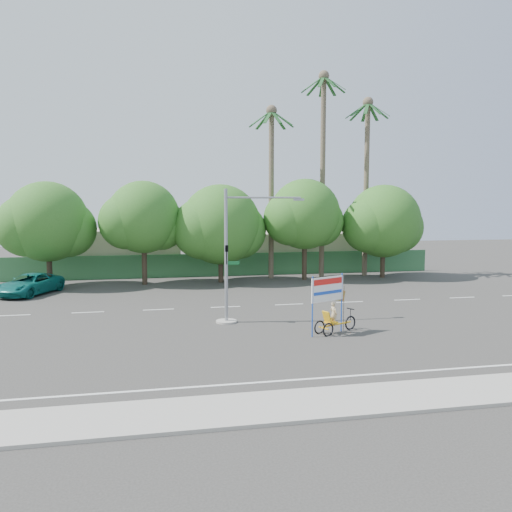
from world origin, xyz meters
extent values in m
plane|color=#33302D|center=(0.00, 0.00, 0.00)|extent=(120.00, 120.00, 0.00)
cube|color=gray|center=(0.00, -7.50, 0.06)|extent=(50.00, 2.40, 0.12)
cube|color=#336B3D|center=(0.00, 21.50, 1.00)|extent=(38.00, 0.08, 2.00)
cube|color=#C3B89B|center=(-10.00, 26.00, 2.00)|extent=(12.00, 8.00, 4.00)
cube|color=#C3B89B|center=(8.00, 26.00, 1.80)|extent=(14.00, 8.00, 3.60)
cylinder|color=#473828|center=(-14.00, 18.00, 1.76)|extent=(0.40, 0.40, 3.52)
sphere|color=#255418|center=(-14.00, 18.00, 4.96)|extent=(6.00, 6.00, 6.00)
sphere|color=#255418|center=(-12.65, 18.30, 4.40)|extent=(4.32, 4.32, 4.32)
sphere|color=#255418|center=(-15.35, 17.75, 4.64)|extent=(4.56, 4.56, 4.56)
cylinder|color=#473828|center=(-7.00, 18.00, 1.87)|extent=(0.40, 0.40, 3.74)
sphere|color=#255418|center=(-7.00, 18.00, 5.27)|extent=(5.60, 5.60, 5.60)
sphere|color=#255418|center=(-5.74, 18.30, 4.68)|extent=(4.03, 4.03, 4.03)
sphere|color=#255418|center=(-8.26, 17.75, 4.93)|extent=(4.26, 4.26, 4.26)
cylinder|color=#473828|center=(-1.00, 18.00, 1.65)|extent=(0.40, 0.40, 3.30)
sphere|color=#255418|center=(-1.00, 18.00, 4.65)|extent=(6.40, 6.40, 6.40)
sphere|color=#255418|center=(0.44, 18.30, 4.12)|extent=(4.61, 4.61, 4.61)
sphere|color=#255418|center=(-2.44, 17.75, 4.35)|extent=(4.86, 4.86, 4.86)
cylinder|color=#473828|center=(6.00, 18.00, 1.94)|extent=(0.40, 0.40, 3.87)
sphere|color=#255418|center=(6.00, 18.00, 5.46)|extent=(5.80, 5.80, 5.80)
sphere|color=#255418|center=(7.30, 18.30, 4.84)|extent=(4.18, 4.18, 4.18)
sphere|color=#255418|center=(4.70, 17.75, 5.10)|extent=(4.41, 4.41, 4.41)
cylinder|color=#473828|center=(13.00, 18.00, 1.72)|extent=(0.40, 0.40, 3.43)
sphere|color=#255418|center=(13.00, 18.00, 4.84)|extent=(6.20, 6.20, 6.20)
sphere|color=#255418|center=(14.39, 18.30, 4.29)|extent=(4.46, 4.46, 4.46)
sphere|color=#255418|center=(11.61, 17.75, 4.52)|extent=(4.71, 4.71, 4.71)
cylinder|color=#70604C|center=(8.00, 19.50, 8.50)|extent=(0.44, 0.44, 17.00)
sphere|color=#70604C|center=(8.00, 19.50, 17.00)|extent=(0.90, 0.90, 0.90)
cube|color=#1C4C21|center=(8.94, 19.50, 16.34)|extent=(1.91, 0.28, 1.36)
cube|color=#1C4C21|center=(8.72, 20.11, 16.34)|extent=(1.65, 1.44, 1.36)
cube|color=#1C4C21|center=(8.16, 20.43, 16.34)|extent=(0.61, 1.93, 1.36)
cube|color=#1C4C21|center=(7.53, 20.32, 16.34)|extent=(1.20, 1.80, 1.36)
cube|color=#1C4C21|center=(7.11, 19.82, 16.34)|extent=(1.89, 0.92, 1.36)
cube|color=#1C4C21|center=(7.11, 19.18, 16.34)|extent=(1.89, 0.92, 1.36)
cube|color=#1C4C21|center=(7.53, 18.68, 16.34)|extent=(1.20, 1.80, 1.36)
cube|color=#1C4C21|center=(8.16, 18.57, 16.34)|extent=(0.61, 1.93, 1.36)
cube|color=#1C4C21|center=(8.72, 18.89, 16.34)|extent=(1.65, 1.44, 1.36)
cylinder|color=#70604C|center=(12.00, 19.50, 7.50)|extent=(0.44, 0.44, 15.00)
sphere|color=#70604C|center=(12.00, 19.50, 15.00)|extent=(0.90, 0.90, 0.90)
cube|color=#1C4C21|center=(12.94, 19.50, 14.34)|extent=(1.91, 0.28, 1.36)
cube|color=#1C4C21|center=(12.72, 20.11, 14.34)|extent=(1.65, 1.44, 1.36)
cube|color=#1C4C21|center=(12.16, 20.43, 14.34)|extent=(0.61, 1.93, 1.36)
cube|color=#1C4C21|center=(11.53, 20.32, 14.34)|extent=(1.20, 1.80, 1.36)
cube|color=#1C4C21|center=(11.11, 19.82, 14.34)|extent=(1.89, 0.92, 1.36)
cube|color=#1C4C21|center=(11.11, 19.18, 14.34)|extent=(1.89, 0.92, 1.36)
cube|color=#1C4C21|center=(11.53, 18.68, 14.34)|extent=(1.20, 1.80, 1.36)
cube|color=#1C4C21|center=(12.16, 18.57, 14.34)|extent=(0.61, 1.93, 1.36)
cube|color=#1C4C21|center=(12.72, 18.89, 14.34)|extent=(1.65, 1.44, 1.36)
cylinder|color=#70604C|center=(3.50, 19.50, 7.00)|extent=(0.44, 0.44, 14.00)
sphere|color=#70604C|center=(3.50, 19.50, 14.00)|extent=(0.90, 0.90, 0.90)
cube|color=#1C4C21|center=(4.44, 19.50, 13.34)|extent=(1.91, 0.28, 1.36)
cube|color=#1C4C21|center=(4.22, 20.11, 13.34)|extent=(1.65, 1.44, 1.36)
cube|color=#1C4C21|center=(3.66, 20.43, 13.34)|extent=(0.61, 1.93, 1.36)
cube|color=#1C4C21|center=(3.03, 20.32, 13.34)|extent=(1.20, 1.80, 1.36)
cube|color=#1C4C21|center=(2.61, 19.82, 13.34)|extent=(1.89, 0.92, 1.36)
cube|color=#1C4C21|center=(2.61, 19.18, 13.34)|extent=(1.89, 0.92, 1.36)
cube|color=#1C4C21|center=(3.03, 18.68, 13.34)|extent=(1.20, 1.80, 1.36)
cube|color=#1C4C21|center=(3.66, 18.57, 13.34)|extent=(0.61, 1.93, 1.36)
cube|color=#1C4C21|center=(4.22, 18.89, 13.34)|extent=(1.65, 1.44, 1.36)
cylinder|color=gray|center=(-2.50, 4.00, 0.05)|extent=(1.10, 1.10, 0.10)
cylinder|color=gray|center=(-2.50, 4.00, 3.50)|extent=(0.18, 0.18, 7.00)
cylinder|color=gray|center=(-0.50, 4.00, 6.55)|extent=(4.00, 0.10, 0.10)
cube|color=gray|center=(1.40, 4.00, 6.45)|extent=(0.55, 0.20, 0.12)
imported|color=black|center=(-2.50, 3.78, 3.60)|extent=(0.16, 0.20, 1.00)
cube|color=#14662D|center=(-2.15, 4.00, 3.15)|extent=(0.70, 0.04, 0.18)
torus|color=black|center=(3.34, 1.32, 0.32)|extent=(0.69, 0.38, 0.72)
torus|color=black|center=(1.57, 0.84, 0.30)|extent=(0.64, 0.35, 0.67)
torus|color=black|center=(1.82, 0.30, 0.30)|extent=(0.64, 0.35, 0.67)
cube|color=gold|center=(2.52, 0.95, 0.38)|extent=(1.67, 0.81, 0.06)
cube|color=gold|center=(1.70, 0.57, 0.32)|extent=(0.32, 0.61, 0.05)
cube|color=gold|center=(2.13, 0.77, 0.53)|extent=(0.67, 0.63, 0.06)
cube|color=gold|center=(1.87, 0.65, 0.83)|extent=(0.41, 0.51, 0.58)
cylinder|color=black|center=(3.34, 1.32, 0.74)|extent=(0.04, 0.04, 0.58)
cube|color=black|center=(3.34, 1.32, 1.03)|extent=(0.24, 0.45, 0.04)
imported|color=#CCB284|center=(2.28, 0.83, 0.93)|extent=(0.42, 0.49, 1.15)
cylinder|color=blue|center=(1.02, 0.26, 1.43)|extent=(0.08, 0.08, 2.87)
cylinder|color=blue|center=(2.76, 1.06, 1.43)|extent=(0.08, 0.08, 2.87)
cube|color=white|center=(1.89, 0.66, 2.18)|extent=(1.86, 0.89, 1.17)
cube|color=red|center=(1.90, 0.62, 2.55)|extent=(1.65, 0.77, 0.28)
cube|color=blue|center=(1.90, 0.62, 2.02)|extent=(1.65, 0.77, 0.15)
cylinder|color=black|center=(2.90, 1.12, 1.12)|extent=(0.03, 0.03, 2.23)
cube|color=red|center=(2.56, 0.97, 1.81)|extent=(0.86, 0.41, 0.70)
imported|color=#0F6962|center=(-14.70, 14.93, 0.72)|extent=(4.29, 5.72, 1.44)
camera|label=1|loc=(-6.03, -21.61, 6.08)|focal=35.00mm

